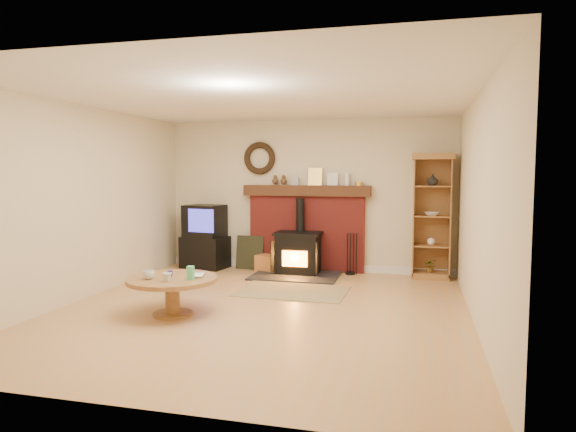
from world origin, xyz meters
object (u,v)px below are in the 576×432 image
(tv_unit, at_px, (205,238))
(wood_stove, at_px, (298,254))
(coffee_table, at_px, (172,285))
(curio_cabinet, at_px, (432,216))

(tv_unit, bearing_deg, wood_stove, -6.41)
(wood_stove, distance_m, tv_unit, 1.77)
(tv_unit, distance_m, coffee_table, 3.04)
(wood_stove, height_order, tv_unit, wood_stove)
(coffee_table, bearing_deg, tv_unit, 105.96)
(coffee_table, bearing_deg, wood_stove, 71.51)
(wood_stove, bearing_deg, curio_cabinet, 7.55)
(wood_stove, xyz_separation_m, coffee_table, (-0.91, -2.73, 0.03))
(wood_stove, distance_m, curio_cabinet, 2.26)
(curio_cabinet, height_order, coffee_table, curio_cabinet)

